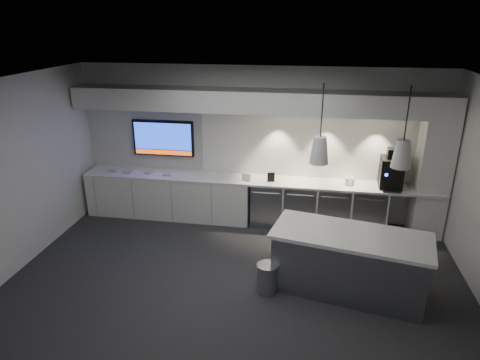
% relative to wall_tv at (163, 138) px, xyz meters
% --- Properties ---
extents(floor, '(7.00, 7.00, 0.00)m').
position_rel_wall_tv_xyz_m(floor, '(1.90, -2.45, -1.56)').
color(floor, '#29292B').
rests_on(floor, ground).
extents(ceiling, '(7.00, 7.00, 0.00)m').
position_rel_wall_tv_xyz_m(ceiling, '(1.90, -2.45, 1.44)').
color(ceiling, black).
rests_on(ceiling, wall_back).
extents(wall_back, '(7.00, 0.00, 7.00)m').
position_rel_wall_tv_xyz_m(wall_back, '(1.90, 0.05, -0.06)').
color(wall_back, silver).
rests_on(wall_back, floor).
extents(wall_front, '(7.00, 0.00, 7.00)m').
position_rel_wall_tv_xyz_m(wall_front, '(1.90, -4.95, -0.06)').
color(wall_front, silver).
rests_on(wall_front, floor).
extents(wall_left, '(0.00, 7.00, 7.00)m').
position_rel_wall_tv_xyz_m(wall_left, '(-1.60, -2.45, -0.06)').
color(wall_left, silver).
rests_on(wall_left, floor).
extents(back_counter, '(6.80, 0.65, 0.04)m').
position_rel_wall_tv_xyz_m(back_counter, '(1.90, -0.27, -0.68)').
color(back_counter, white).
rests_on(back_counter, left_base_cabinets).
extents(left_base_cabinets, '(3.30, 0.63, 0.86)m').
position_rel_wall_tv_xyz_m(left_base_cabinets, '(0.15, -0.27, -1.13)').
color(left_base_cabinets, white).
rests_on(left_base_cabinets, floor).
extents(fridge_unit_a, '(0.60, 0.61, 0.85)m').
position_rel_wall_tv_xyz_m(fridge_unit_a, '(2.15, -0.27, -1.13)').
color(fridge_unit_a, gray).
rests_on(fridge_unit_a, floor).
extents(fridge_unit_b, '(0.60, 0.61, 0.85)m').
position_rel_wall_tv_xyz_m(fridge_unit_b, '(2.78, -0.27, -1.13)').
color(fridge_unit_b, gray).
rests_on(fridge_unit_b, floor).
extents(fridge_unit_c, '(0.60, 0.61, 0.85)m').
position_rel_wall_tv_xyz_m(fridge_unit_c, '(3.41, -0.27, -1.13)').
color(fridge_unit_c, gray).
rests_on(fridge_unit_c, floor).
extents(fridge_unit_d, '(0.60, 0.61, 0.85)m').
position_rel_wall_tv_xyz_m(fridge_unit_d, '(4.04, -0.27, -1.13)').
color(fridge_unit_d, gray).
rests_on(fridge_unit_d, floor).
extents(backsplash, '(4.60, 0.03, 1.30)m').
position_rel_wall_tv_xyz_m(backsplash, '(3.10, 0.03, -0.01)').
color(backsplash, white).
rests_on(backsplash, wall_back).
extents(soffit, '(6.90, 0.60, 0.40)m').
position_rel_wall_tv_xyz_m(soffit, '(1.90, -0.25, 0.84)').
color(soffit, white).
rests_on(soffit, wall_back).
extents(column, '(0.55, 0.55, 2.60)m').
position_rel_wall_tv_xyz_m(column, '(5.10, -0.25, -0.26)').
color(column, white).
rests_on(column, floor).
extents(wall_tv, '(1.25, 0.07, 0.72)m').
position_rel_wall_tv_xyz_m(wall_tv, '(0.00, 0.00, 0.00)').
color(wall_tv, black).
rests_on(wall_tv, wall_back).
extents(island, '(2.36, 1.38, 0.94)m').
position_rel_wall_tv_xyz_m(island, '(3.55, -2.35, -1.09)').
color(island, gray).
rests_on(island, floor).
extents(bin, '(0.40, 0.40, 0.45)m').
position_rel_wall_tv_xyz_m(bin, '(2.39, -2.56, -1.34)').
color(bin, gray).
rests_on(bin, floor).
extents(coffee_machine, '(0.42, 0.58, 0.73)m').
position_rel_wall_tv_xyz_m(coffee_machine, '(4.39, -0.25, -0.36)').
color(coffee_machine, black).
rests_on(coffee_machine, back_counter).
extents(sign_black, '(0.14, 0.05, 0.18)m').
position_rel_wall_tv_xyz_m(sign_black, '(2.21, -0.36, -0.57)').
color(sign_black, black).
rests_on(sign_black, back_counter).
extents(sign_white, '(0.18, 0.07, 0.14)m').
position_rel_wall_tv_xyz_m(sign_white, '(1.75, -0.38, -0.59)').
color(sign_white, white).
rests_on(sign_white, back_counter).
extents(cup_cluster, '(0.17, 0.17, 0.14)m').
position_rel_wall_tv_xyz_m(cup_cluster, '(3.67, -0.27, -0.59)').
color(cup_cluster, white).
rests_on(cup_cluster, back_counter).
extents(tray_a, '(0.19, 0.19, 0.02)m').
position_rel_wall_tv_xyz_m(tray_a, '(-1.00, -0.32, -0.65)').
color(tray_a, '#A7A7A7').
rests_on(tray_a, back_counter).
extents(tray_b, '(0.18, 0.18, 0.02)m').
position_rel_wall_tv_xyz_m(tray_b, '(-0.69, -0.32, -0.65)').
color(tray_b, '#A7A7A7').
rests_on(tray_b, back_counter).
extents(tray_c, '(0.19, 0.19, 0.02)m').
position_rel_wall_tv_xyz_m(tray_c, '(-0.24, -0.29, -0.65)').
color(tray_c, '#A7A7A7').
rests_on(tray_c, back_counter).
extents(tray_d, '(0.18, 0.18, 0.02)m').
position_rel_wall_tv_xyz_m(tray_d, '(0.16, -0.33, -0.65)').
color(tray_d, '#A7A7A7').
rests_on(tray_d, back_counter).
extents(pendant_left, '(0.26, 0.26, 1.07)m').
position_rel_wall_tv_xyz_m(pendant_left, '(3.03, -2.35, 0.59)').
color(pendant_left, white).
rests_on(pendant_left, ceiling).
extents(pendant_right, '(0.26, 0.26, 1.07)m').
position_rel_wall_tv_xyz_m(pendant_right, '(4.08, -2.35, 0.59)').
color(pendant_right, white).
rests_on(pendant_right, ceiling).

